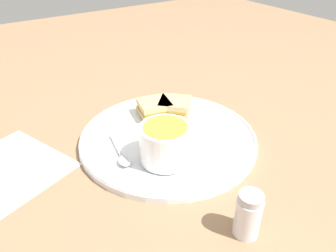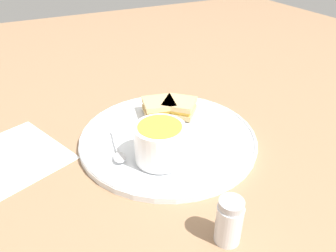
{
  "view_description": "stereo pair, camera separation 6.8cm",
  "coord_description": "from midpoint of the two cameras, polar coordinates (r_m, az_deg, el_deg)",
  "views": [
    {
      "loc": [
        -0.48,
        0.32,
        0.4
      ],
      "look_at": [
        0.0,
        0.0,
        0.04
      ],
      "focal_mm": 35.0,
      "sensor_mm": 36.0,
      "label": 1
    },
    {
      "loc": [
        -0.52,
        0.26,
        0.4
      ],
      "look_at": [
        0.0,
        0.0,
        0.04
      ],
      "focal_mm": 35.0,
      "sensor_mm": 36.0,
      "label": 2
    }
  ],
  "objects": [
    {
      "name": "ground_plane",
      "position": [
        0.7,
        2.78,
        -2.66
      ],
      "size": [
        2.4,
        2.4,
        0.0
      ],
      "primitive_type": "plane",
      "color": "#8E6B4C"
    },
    {
      "name": "plate",
      "position": [
        0.7,
        2.8,
        -2.07
      ],
      "size": [
        0.37,
        0.37,
        0.02
      ],
      "color": "white",
      "rests_on": "ground_plane"
    },
    {
      "name": "soup_bowl",
      "position": [
        0.61,
        1.85,
        -2.97
      ],
      "size": [
        0.1,
        0.1,
        0.07
      ],
      "color": "white",
      "rests_on": "plate"
    },
    {
      "name": "spoon",
      "position": [
        0.63,
        -5.51,
        -5.1
      ],
      "size": [
        0.12,
        0.04,
        0.01
      ],
      "rotation": [
        0.0,
        0.0,
        9.24
      ],
      "color": "silver",
      "rests_on": "plate"
    },
    {
      "name": "sandwich_half_near",
      "position": [
        0.77,
        4.55,
        3.26
      ],
      "size": [
        0.1,
        0.1,
        0.03
      ],
      "rotation": [
        0.0,
        0.0,
        5.51
      ],
      "color": "tan",
      "rests_on": "plate"
    },
    {
      "name": "sandwich_half_far",
      "position": [
        0.76,
        0.97,
        3.25
      ],
      "size": [
        0.08,
        0.08,
        0.03
      ],
      "rotation": [
        0.0,
        0.0,
        6.07
      ],
      "color": "tan",
      "rests_on": "plate"
    },
    {
      "name": "salt_shaker",
      "position": [
        0.5,
        14.63,
        -15.93
      ],
      "size": [
        0.04,
        0.04,
        0.08
      ],
      "color": "silver",
      "rests_on": "ground_plane"
    }
  ]
}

